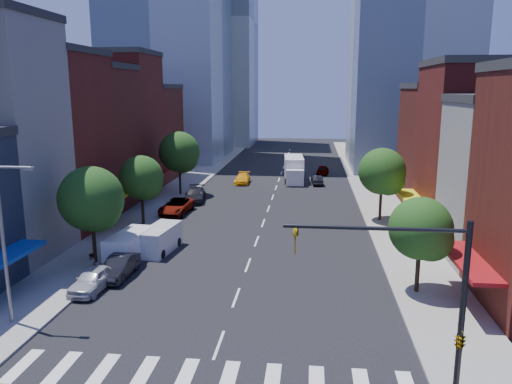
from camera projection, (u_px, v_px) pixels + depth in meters
ground at (219, 345)px, 25.77m from camera, size 220.00×220.00×0.00m
sidewalk_left at (181, 188)px, 66.02m from camera, size 5.00×120.00×0.15m
sidewalk_right at (373, 192)px, 63.34m from camera, size 5.00×120.00×0.15m
crosswalk at (207, 378)px, 22.85m from camera, size 19.00×3.00×0.01m
bldg_left_2 at (35, 143)px, 46.35m from camera, size 12.00×9.00×16.00m
bldg_left_3 at (78, 140)px, 54.72m from camera, size 12.00×8.00×15.00m
bldg_left_4 at (108, 125)px, 62.79m from camera, size 12.00×9.00×17.00m
bldg_left_5 at (135, 134)px, 72.44m from camera, size 12.00×10.00×13.00m
bldg_right_2 at (493, 150)px, 45.34m from camera, size 12.00×10.00×15.00m
bldg_right_3 at (460, 148)px, 55.28m from camera, size 12.00×10.00×13.00m
tower_far_w at (215, 22)px, 114.46m from camera, size 18.00×18.00×56.00m
traffic_signal at (447, 319)px, 19.47m from camera, size 7.24×2.24×8.00m
streetlight at (6, 234)px, 26.94m from camera, size 2.25×0.25×9.00m
tree_left_near at (93, 201)px, 36.63m from camera, size 4.80×4.80×7.30m
tree_left_mid at (143, 179)px, 47.40m from camera, size 4.20×4.20×6.65m
tree_left_far at (180, 154)px, 60.89m from camera, size 5.00×5.00×7.75m
tree_right_near at (423, 231)px, 31.37m from camera, size 4.00×4.00×6.20m
tree_right_far at (384, 173)px, 48.75m from camera, size 4.60×4.60×7.20m
parked_car_front at (93, 279)px, 32.64m from camera, size 2.10×4.51×1.49m
parked_car_second at (119, 267)px, 34.94m from camera, size 1.61×4.54×1.49m
parked_car_third at (176, 206)px, 52.71m from camera, size 2.97×5.79×1.56m
parked_car_rear at (195, 195)px, 58.40m from camera, size 2.87×5.69×1.58m
cargo_van_near at (159, 240)px, 40.30m from camera, size 2.53×5.07×2.07m
cargo_van_far at (129, 247)px, 38.41m from camera, size 2.58×5.20×2.13m
taxi at (242, 179)px, 69.55m from camera, size 1.99×4.74×1.36m
traffic_car_oncoming at (317, 180)px, 68.69m from camera, size 1.72×3.98×1.27m
traffic_car_far at (323, 170)px, 76.89m from camera, size 2.11×4.36×1.43m
box_truck at (294, 170)px, 71.05m from camera, size 3.15×8.73×3.45m
pedestrian_far at (91, 265)px, 34.66m from camera, size 0.84×0.95×1.65m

